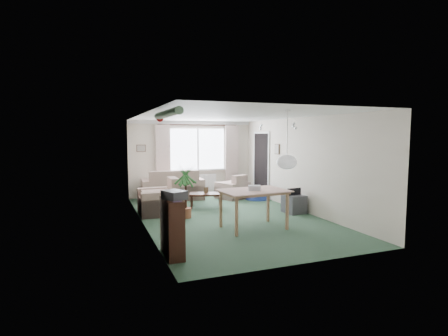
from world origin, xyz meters
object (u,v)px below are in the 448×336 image
object	(u,v)px
sofa	(172,184)
dining_table	(254,210)
armchair_left	(159,196)
bookshelf	(172,227)
tv_cube	(294,204)
armchair_corner	(233,186)
coffee_table	(206,200)
pet_bed	(257,197)
houseplant	(186,191)

from	to	relation	value
sofa	dining_table	size ratio (longest dim) A/B	1.43
armchair_left	bookshelf	bearing A→B (deg)	-4.99
tv_cube	armchair_corner	bearing A→B (deg)	101.59
bookshelf	tv_cube	distance (m)	4.07
armchair_left	dining_table	world-z (taller)	armchair_left
sofa	coffee_table	world-z (taller)	sofa
bookshelf	pet_bed	bearing A→B (deg)	49.21
sofa	dining_table	bearing A→B (deg)	106.06
armchair_corner	bookshelf	world-z (taller)	bookshelf
armchair_corner	bookshelf	bearing A→B (deg)	32.57
bookshelf	coffee_table	bearing A→B (deg)	64.30
armchair_corner	sofa	bearing A→B (deg)	-40.48
houseplant	tv_cube	world-z (taller)	houseplant
houseplant	tv_cube	bearing A→B (deg)	-9.56
bookshelf	pet_bed	world-z (taller)	bookshelf
tv_cube	bookshelf	bearing A→B (deg)	-154.70
sofa	armchair_corner	distance (m)	1.84
sofa	bookshelf	world-z (taller)	bookshelf
houseplant	armchair_corner	bearing A→B (deg)	44.67
sofa	tv_cube	bearing A→B (deg)	133.45
dining_table	houseplant	bearing A→B (deg)	127.59
sofa	pet_bed	bearing A→B (deg)	162.29
sofa	armchair_corner	xyz separation A→B (m)	(1.77, -0.51, -0.08)
armchair_corner	pet_bed	xyz separation A→B (m)	(0.63, -0.43, -0.30)
sofa	pet_bed	world-z (taller)	sofa
bookshelf	tv_cube	bearing A→B (deg)	29.75
sofa	armchair_left	size ratio (longest dim) A/B	1.83
armchair_corner	coffee_table	xyz separation A→B (m)	(-1.19, -1.01, -0.18)
armchair_left	houseplant	bearing A→B (deg)	39.74
sofa	pet_bed	xyz separation A→B (m)	(2.40, -0.94, -0.39)
sofa	armchair_left	distance (m)	1.97
sofa	armchair_left	xyz separation A→B (m)	(-0.75, -1.82, -0.01)
dining_table	tv_cube	world-z (taller)	dining_table
armchair_left	dining_table	bearing A→B (deg)	39.14
tv_cube	pet_bed	size ratio (longest dim) A/B	0.74
armchair_left	tv_cube	bearing A→B (deg)	72.15
tv_cube	pet_bed	distance (m)	2.00
armchair_left	coffee_table	size ratio (longest dim) A/B	1.15
houseplant	pet_bed	distance (m)	3.10
coffee_table	pet_bed	distance (m)	1.91
armchair_corner	armchair_left	bearing A→B (deg)	3.08
armchair_left	coffee_table	xyz separation A→B (m)	(1.33, 0.31, -0.25)
pet_bed	bookshelf	bearing A→B (deg)	-131.19
sofa	houseplant	distance (m)	2.50
houseplant	dining_table	xyz separation A→B (m)	(1.09, -1.42, -0.24)
coffee_table	bookshelf	size ratio (longest dim) A/B	0.92
armchair_left	armchair_corner	bearing A→B (deg)	118.84
armchair_corner	bookshelf	size ratio (longest dim) A/B	0.88
coffee_table	tv_cube	size ratio (longest dim) A/B	1.73
houseplant	pet_bed	xyz separation A→B (m)	(2.63, 1.55, -0.57)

